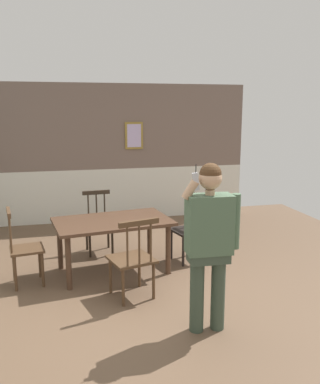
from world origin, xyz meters
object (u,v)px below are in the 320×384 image
chair_near_window (133,258)px  person_figure (210,236)px  chair_at_table_head (24,248)px  dining_table (113,227)px  chair_by_doorway (99,223)px  chair_opposite_corner (190,229)px

chair_near_window → person_figure: 1.17m
chair_at_table_head → person_figure: (1.85, -1.56, 0.50)m
dining_table → chair_at_table_head: bearing=-172.0°
person_figure → chair_by_doorway: bearing=-69.0°
dining_table → chair_by_doorway: size_ratio=1.74×
person_figure → chair_opposite_corner: bearing=-99.4°
chair_near_window → chair_at_table_head: bearing=137.0°
dining_table → chair_opposite_corner: size_ratio=1.68×
chair_near_window → chair_opposite_corner: size_ratio=1.02×
chair_near_window → person_figure: bearing=-70.3°
dining_table → chair_by_doorway: (-0.11, 0.84, -0.17)m
dining_table → chair_near_window: bearing=-81.7°
dining_table → chair_opposite_corner: chair_opposite_corner is taller
chair_near_window → chair_by_doorway: chair_near_window is taller
dining_table → chair_opposite_corner: bearing=8.2°
chair_opposite_corner → chair_at_table_head: bearing=83.9°
chair_near_window → chair_by_doorway: bearing=83.5°
chair_at_table_head → person_figure: bearing=41.3°
chair_near_window → chair_opposite_corner: bearing=30.2°
chair_by_doorway → person_figure: size_ratio=0.55×
chair_near_window → dining_table: bearing=83.7°
chair_near_window → chair_by_doorway: 1.69m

